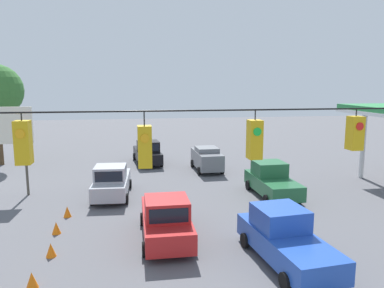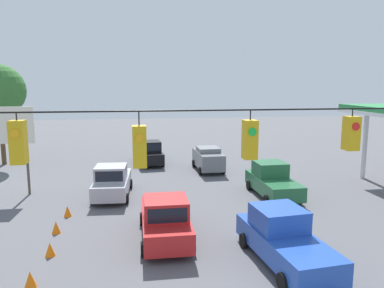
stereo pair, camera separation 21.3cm
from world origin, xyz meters
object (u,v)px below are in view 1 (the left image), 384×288
object	(u,v)px
pickup_truck_black_withflow_deep	(148,153)
pickup_truck_green_oncoming_far	(272,181)
pickup_truck_red_withflow_mid	(166,219)
traffic_cone_third	(56,228)
traffic_cone_second	(51,250)
traffic_cone_nearest	(32,280)
traffic_cone_fourth	(67,212)
overhead_signal_span	(249,184)
sedan_grey_oncoming_deep	(207,158)
pickup_truck_silver_withflow_far	(112,182)
pickup_truck_blue_crossing_near	(285,238)
roadside_billboard	(2,132)

from	to	relation	value
pickup_truck_black_withflow_deep	pickup_truck_green_oncoming_far	bearing A→B (deg)	123.80
pickup_truck_red_withflow_mid	traffic_cone_third	world-z (taller)	pickup_truck_red_withflow_mid
traffic_cone_second	traffic_cone_nearest	bearing A→B (deg)	86.20
pickup_truck_green_oncoming_far	traffic_cone_third	bearing A→B (deg)	18.84
traffic_cone_second	traffic_cone_fourth	size ratio (longest dim) A/B	1.00
overhead_signal_span	traffic_cone_fourth	xyz separation A→B (m)	(6.38, -11.55, -4.39)
pickup_truck_black_withflow_deep	traffic_cone_fourth	xyz separation A→B (m)	(4.93, 13.05, -0.68)
traffic_cone_fourth	sedan_grey_oncoming_deep	bearing A→B (deg)	-135.35
sedan_grey_oncoming_deep	pickup_truck_silver_withflow_far	bearing A→B (deg)	39.89
sedan_grey_oncoming_deep	pickup_truck_green_oncoming_far	distance (m)	8.05
traffic_cone_nearest	traffic_cone_second	bearing A→B (deg)	-93.80
pickup_truck_blue_crossing_near	traffic_cone_fourth	xyz separation A→B (m)	(9.54, -6.74, -0.68)
pickup_truck_black_withflow_deep	traffic_cone_nearest	distance (m)	20.89
pickup_truck_silver_withflow_far	pickup_truck_black_withflow_deep	bearing A→B (deg)	-105.59
pickup_truck_silver_withflow_far	traffic_cone_nearest	world-z (taller)	pickup_truck_silver_withflow_far
pickup_truck_black_withflow_deep	traffic_cone_third	world-z (taller)	pickup_truck_black_withflow_deep
sedan_grey_oncoming_deep	traffic_cone_second	xyz separation A→B (m)	(9.56, 14.33, -0.73)
pickup_truck_black_withflow_deep	pickup_truck_blue_crossing_near	bearing A→B (deg)	103.12
traffic_cone_second	traffic_cone_third	xyz separation A→B (m)	(0.24, -2.49, 0.00)
pickup_truck_blue_crossing_near	traffic_cone_nearest	world-z (taller)	pickup_truck_blue_crossing_near
sedan_grey_oncoming_deep	traffic_cone_fourth	world-z (taller)	sedan_grey_oncoming_deep
sedan_grey_oncoming_deep	pickup_truck_red_withflow_mid	bearing A→B (deg)	70.78
pickup_truck_silver_withflow_far	traffic_cone_fourth	world-z (taller)	pickup_truck_silver_withflow_far
pickup_truck_black_withflow_deep	pickup_truck_blue_crossing_near	xyz separation A→B (m)	(-4.61, 19.79, 0.00)
roadside_billboard	traffic_cone_third	bearing A→B (deg)	121.78
roadside_billboard	pickup_truck_blue_crossing_near	bearing A→B (deg)	140.89
pickup_truck_red_withflow_mid	roadside_billboard	world-z (taller)	roadside_billboard
traffic_cone_second	traffic_cone_fourth	world-z (taller)	same
traffic_cone_nearest	pickup_truck_red_withflow_mid	bearing A→B (deg)	-146.00
sedan_grey_oncoming_deep	traffic_cone_third	world-z (taller)	sedan_grey_oncoming_deep
overhead_signal_span	roadside_billboard	world-z (taller)	overhead_signal_span
pickup_truck_black_withflow_deep	traffic_cone_third	distance (m)	16.19
pickup_truck_silver_withflow_far	roadside_billboard	distance (m)	7.49
pickup_truck_blue_crossing_near	traffic_cone_second	distance (m)	9.67
pickup_truck_silver_withflow_far	pickup_truck_green_oncoming_far	world-z (taller)	same
traffic_cone_nearest	pickup_truck_green_oncoming_far	bearing A→B (deg)	-143.54
overhead_signal_span	pickup_truck_red_withflow_mid	size ratio (longest dim) A/B	3.52
overhead_signal_span	traffic_cone_second	xyz separation A→B (m)	(6.29, -6.76, -4.39)
pickup_truck_green_oncoming_far	traffic_cone_nearest	distance (m)	15.46
pickup_truck_silver_withflow_far	pickup_truck_green_oncoming_far	bearing A→B (deg)	172.34
pickup_truck_silver_withflow_far	pickup_truck_blue_crossing_near	bearing A→B (deg)	126.06
pickup_truck_black_withflow_deep	traffic_cone_fourth	bearing A→B (deg)	69.30
sedan_grey_oncoming_deep	pickup_truck_red_withflow_mid	size ratio (longest dim) A/B	0.80
pickup_truck_silver_withflow_far	roadside_billboard	xyz separation A→B (m)	(6.67, -1.31, 3.16)
pickup_truck_green_oncoming_far	traffic_cone_fourth	world-z (taller)	pickup_truck_green_oncoming_far
sedan_grey_oncoming_deep	pickup_truck_green_oncoming_far	xyz separation A→B (m)	(-2.70, 7.58, -0.04)
overhead_signal_span	traffic_cone_third	distance (m)	12.14
pickup_truck_black_withflow_deep	traffic_cone_nearest	size ratio (longest dim) A/B	9.40
pickup_truck_blue_crossing_near	traffic_cone_fourth	distance (m)	11.71
pickup_truck_blue_crossing_near	pickup_truck_red_withflow_mid	world-z (taller)	same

